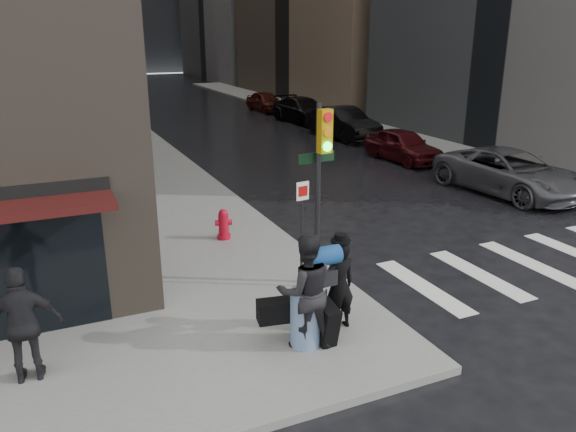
{
  "coord_description": "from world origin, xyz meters",
  "views": [
    {
      "loc": [
        -3.86,
        -8.08,
        5.35
      ],
      "look_at": [
        1.21,
        3.18,
        1.3
      ],
      "focal_mm": 35.0,
      "sensor_mm": 36.0,
      "label": 1
    }
  ],
  "objects_px": {
    "man_overcoat": "(336,291)",
    "parked_car_0": "(510,172)",
    "traffic_light": "(319,172)",
    "parked_car_4": "(266,101)",
    "parked_car_2": "(343,123)",
    "parked_car_1": "(403,145)",
    "man_jeans": "(305,291)",
    "man_greycoat": "(24,325)",
    "fire_hydrant": "(224,225)",
    "parked_car_3": "(303,110)"
  },
  "relations": [
    {
      "from": "parked_car_3",
      "to": "parked_car_4",
      "type": "xyz_separation_m",
      "value": [
        -0.14,
        5.82,
        -0.07
      ]
    },
    {
      "from": "man_jeans",
      "to": "man_greycoat",
      "type": "xyz_separation_m",
      "value": [
        -4.36,
        0.85,
        -0.08
      ]
    },
    {
      "from": "man_greycoat",
      "to": "parked_car_3",
      "type": "height_order",
      "value": "man_greycoat"
    },
    {
      "from": "fire_hydrant",
      "to": "man_overcoat",
      "type": "bearing_deg",
      "value": -86.21
    },
    {
      "from": "man_overcoat",
      "to": "man_jeans",
      "type": "relative_size",
      "value": 0.91
    },
    {
      "from": "man_greycoat",
      "to": "parked_car_2",
      "type": "relative_size",
      "value": 0.38
    },
    {
      "from": "parked_car_0",
      "to": "parked_car_2",
      "type": "height_order",
      "value": "parked_car_2"
    },
    {
      "from": "man_overcoat",
      "to": "parked_car_0",
      "type": "xyz_separation_m",
      "value": [
        10.19,
        6.09,
        -0.17
      ]
    },
    {
      "from": "traffic_light",
      "to": "fire_hydrant",
      "type": "distance_m",
      "value": 4.24
    },
    {
      "from": "man_jeans",
      "to": "man_greycoat",
      "type": "height_order",
      "value": "man_jeans"
    },
    {
      "from": "parked_car_3",
      "to": "traffic_light",
      "type": "bearing_deg",
      "value": -120.88
    },
    {
      "from": "man_jeans",
      "to": "fire_hydrant",
      "type": "xyz_separation_m",
      "value": [
        0.38,
        5.66,
        -0.67
      ]
    },
    {
      "from": "traffic_light",
      "to": "parked_car_2",
      "type": "bearing_deg",
      "value": 51.51
    },
    {
      "from": "parked_car_2",
      "to": "traffic_light",
      "type": "bearing_deg",
      "value": -125.65
    },
    {
      "from": "man_overcoat",
      "to": "parked_car_4",
      "type": "bearing_deg",
      "value": -112.27
    },
    {
      "from": "traffic_light",
      "to": "parked_car_4",
      "type": "height_order",
      "value": "traffic_light"
    },
    {
      "from": "parked_car_3",
      "to": "fire_hydrant",
      "type": "bearing_deg",
      "value": -127.29
    },
    {
      "from": "man_jeans",
      "to": "parked_car_3",
      "type": "distance_m",
      "value": 26.38
    },
    {
      "from": "man_greycoat",
      "to": "parked_car_0",
      "type": "bearing_deg",
      "value": -155.4
    },
    {
      "from": "man_greycoat",
      "to": "fire_hydrant",
      "type": "xyz_separation_m",
      "value": [
        4.73,
        4.81,
        -0.59
      ]
    },
    {
      "from": "man_overcoat",
      "to": "fire_hydrant",
      "type": "distance_m",
      "value": 5.48
    },
    {
      "from": "traffic_light",
      "to": "parked_car_2",
      "type": "height_order",
      "value": "traffic_light"
    },
    {
      "from": "parked_car_1",
      "to": "man_greycoat",
      "type": "bearing_deg",
      "value": -145.47
    },
    {
      "from": "man_greycoat",
      "to": "parked_car_3",
      "type": "bearing_deg",
      "value": -119.61
    },
    {
      "from": "parked_car_1",
      "to": "parked_car_2",
      "type": "distance_m",
      "value": 5.83
    },
    {
      "from": "man_jeans",
      "to": "parked_car_1",
      "type": "bearing_deg",
      "value": -121.34
    },
    {
      "from": "man_overcoat",
      "to": "parked_car_2",
      "type": "bearing_deg",
      "value": -122.41
    },
    {
      "from": "man_jeans",
      "to": "parked_car_1",
      "type": "distance_m",
      "value": 16.12
    },
    {
      "from": "man_greycoat",
      "to": "parked_car_2",
      "type": "height_order",
      "value": "man_greycoat"
    },
    {
      "from": "traffic_light",
      "to": "fire_hydrant",
      "type": "relative_size",
      "value": 4.78
    },
    {
      "from": "man_jeans",
      "to": "parked_car_4",
      "type": "height_order",
      "value": "man_jeans"
    },
    {
      "from": "man_greycoat",
      "to": "traffic_light",
      "type": "distance_m",
      "value": 6.05
    },
    {
      "from": "man_jeans",
      "to": "fire_hydrant",
      "type": "distance_m",
      "value": 5.71
    },
    {
      "from": "parked_car_0",
      "to": "parked_car_2",
      "type": "xyz_separation_m",
      "value": [
        0.0,
        11.64,
        0.06
      ]
    },
    {
      "from": "parked_car_1",
      "to": "parked_car_4",
      "type": "height_order",
      "value": "parked_car_1"
    },
    {
      "from": "man_overcoat",
      "to": "parked_car_0",
      "type": "distance_m",
      "value": 11.88
    },
    {
      "from": "parked_car_1",
      "to": "parked_car_4",
      "type": "distance_m",
      "value": 17.48
    },
    {
      "from": "fire_hydrant",
      "to": "parked_car_2",
      "type": "height_order",
      "value": "parked_car_2"
    },
    {
      "from": "parked_car_1",
      "to": "parked_car_4",
      "type": "xyz_separation_m",
      "value": [
        0.67,
        17.46,
        -0.01
      ]
    },
    {
      "from": "parked_car_1",
      "to": "man_jeans",
      "type": "bearing_deg",
      "value": -133.66
    },
    {
      "from": "man_greycoat",
      "to": "parked_car_4",
      "type": "relative_size",
      "value": 0.47
    },
    {
      "from": "parked_car_1",
      "to": "parked_car_2",
      "type": "height_order",
      "value": "parked_car_2"
    },
    {
      "from": "man_greycoat",
      "to": "man_jeans",
      "type": "bearing_deg",
      "value": 173.94
    },
    {
      "from": "man_greycoat",
      "to": "traffic_light",
      "type": "relative_size",
      "value": 0.49
    },
    {
      "from": "traffic_light",
      "to": "parked_car_1",
      "type": "bearing_deg",
      "value": 39.9
    },
    {
      "from": "fire_hydrant",
      "to": "parked_car_4",
      "type": "xyz_separation_m",
      "value": [
        10.91,
        23.93,
        0.18
      ]
    },
    {
      "from": "man_greycoat",
      "to": "parked_car_3",
      "type": "xyz_separation_m",
      "value": [
        15.79,
        22.92,
        -0.34
      ]
    },
    {
      "from": "parked_car_4",
      "to": "man_overcoat",
      "type": "bearing_deg",
      "value": -112.66
    },
    {
      "from": "fire_hydrant",
      "to": "parked_car_1",
      "type": "bearing_deg",
      "value": 32.29
    },
    {
      "from": "man_greycoat",
      "to": "traffic_light",
      "type": "xyz_separation_m",
      "value": [
        5.7,
        1.28,
        1.55
      ]
    }
  ]
}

